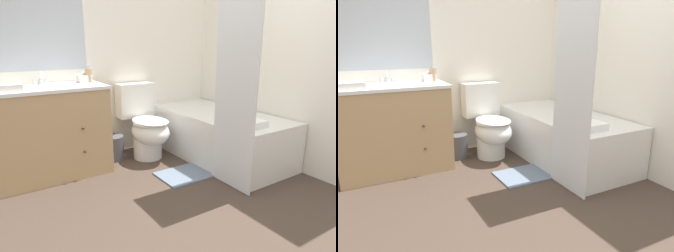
{
  "view_description": "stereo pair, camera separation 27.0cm",
  "coord_description": "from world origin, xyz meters",
  "views": [
    {
      "loc": [
        -1.31,
        -1.39,
        1.24
      ],
      "look_at": [
        0.11,
        0.8,
        0.52
      ],
      "focal_mm": 32.0,
      "sensor_mm": 36.0,
      "label": 1
    },
    {
      "loc": [
        -1.08,
        -1.52,
        1.24
      ],
      "look_at": [
        0.11,
        0.8,
        0.52
      ],
      "focal_mm": 32.0,
      "sensor_mm": 36.0,
      "label": 2
    }
  ],
  "objects": [
    {
      "name": "bath_mat",
      "position": [
        0.27,
        0.77,
        0.01
      ],
      "size": [
        0.49,
        0.38,
        0.02
      ],
      "color": "slate",
      "rests_on": "ground_plane"
    },
    {
      "name": "wastebasket",
      "position": [
        -0.12,
        1.54,
        0.13
      ],
      "size": [
        0.22,
        0.22,
        0.27
      ],
      "color": "#4C4C51",
      "rests_on": "ground_plane"
    },
    {
      "name": "ground_plane",
      "position": [
        0.0,
        0.0,
        0.0
      ],
      "size": [
        14.0,
        14.0,
        0.0
      ],
      "primitive_type": "plane",
      "color": "#47382D"
    },
    {
      "name": "shower_curtain",
      "position": [
        0.5,
        0.37,
        1.02
      ],
      "size": [
        0.01,
        0.47,
        2.03
      ],
      "color": "white",
      "rests_on": "ground_plane"
    },
    {
      "name": "hand_towel_folded",
      "position": [
        -1.12,
        1.34,
        0.89
      ],
      "size": [
        0.27,
        0.18,
        0.06
      ],
      "color": "white",
      "rests_on": "vanity_cabinet"
    },
    {
      "name": "soap_dispenser",
      "position": [
        -0.33,
        1.57,
        0.93
      ],
      "size": [
        0.07,
        0.07,
        0.16
      ],
      "color": "tan",
      "rests_on": "vanity_cabinet"
    },
    {
      "name": "wall_right",
      "position": [
        1.32,
        0.89,
        1.25
      ],
      "size": [
        0.05,
        2.78,
        2.5
      ],
      "color": "white",
      "rests_on": "ground_plane"
    },
    {
      "name": "bath_towel_folded",
      "position": [
        0.7,
        0.39,
        0.54
      ],
      "size": [
        0.31,
        0.19,
        0.06
      ],
      "color": "white",
      "rests_on": "bathtub"
    },
    {
      "name": "bathtub",
      "position": [
        0.9,
        0.98,
        0.26
      ],
      "size": [
        0.78,
        1.6,
        0.51
      ],
      "color": "white",
      "rests_on": "ground_plane"
    },
    {
      "name": "tissue_box",
      "position": [
        -0.37,
        1.61,
        0.9
      ],
      "size": [
        0.13,
        0.13,
        0.1
      ],
      "color": "white",
      "rests_on": "vanity_cabinet"
    },
    {
      "name": "wall_back",
      "position": [
        -0.01,
        1.81,
        1.25
      ],
      "size": [
        8.0,
        0.06,
        2.5
      ],
      "color": "white",
      "rests_on": "ground_plane"
    },
    {
      "name": "sink_faucet",
      "position": [
        -0.77,
        1.69,
        0.9
      ],
      "size": [
        0.14,
        0.12,
        0.12
      ],
      "color": "silver",
      "rests_on": "vanity_cabinet"
    },
    {
      "name": "toilet",
      "position": [
        0.22,
        1.42,
        0.36
      ],
      "size": [
        0.42,
        0.69,
        0.8
      ],
      "color": "white",
      "rests_on": "ground_plane"
    },
    {
      "name": "vanity_cabinet",
      "position": [
        -0.77,
        1.5,
        0.44
      ],
      "size": [
        1.05,
        0.6,
        0.86
      ],
      "color": "tan",
      "rests_on": "ground_plane"
    }
  ]
}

